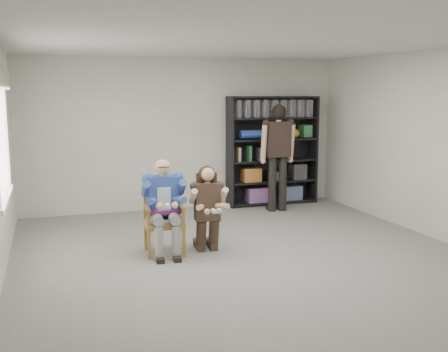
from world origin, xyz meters
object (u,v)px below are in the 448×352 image
object	(u,v)px
seated_man	(164,207)
standing_man	(278,159)
armchair	(164,217)
kneeling_woman	(208,209)
bookshelf	(273,151)

from	to	relation	value
seated_man	standing_man	xyz separation A→B (m)	(2.54, 1.90, 0.32)
armchair	kneeling_woman	world-z (taller)	kneeling_woman
seated_man	standing_man	size ratio (longest dim) A/B	0.67
seated_man	standing_man	distance (m)	3.18
armchair	kneeling_woman	size ratio (longest dim) A/B	0.84
seated_man	bookshelf	bearing A→B (deg)	47.47
armchair	bookshelf	xyz separation A→B (m)	(2.70, 2.51, 0.55)
armchair	standing_man	size ratio (longest dim) A/B	0.51
armchair	seated_man	bearing A→B (deg)	0.00
seated_man	kneeling_woman	size ratio (longest dim) A/B	1.09
armchair	kneeling_woman	bearing A→B (deg)	-7.15
armchair	kneeling_woman	distance (m)	0.60
bookshelf	seated_man	bearing A→B (deg)	-137.08
armchair	standing_man	distance (m)	3.20
armchair	standing_man	bearing A→B (deg)	41.38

